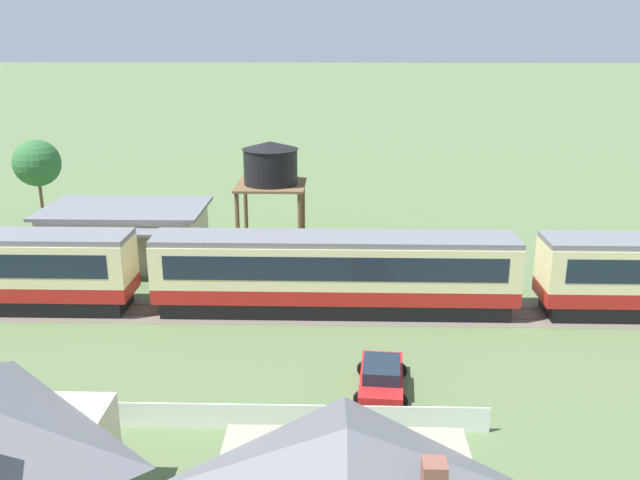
{
  "coord_description": "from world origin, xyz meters",
  "views": [
    {
      "loc": [
        -1.96,
        -34.33,
        14.52
      ],
      "look_at": [
        -2.99,
        4.18,
        2.6
      ],
      "focal_mm": 38.0,
      "sensor_mm": 36.0,
      "label": 1
    }
  ],
  "objects_px": {
    "parked_car_red": "(381,378)",
    "yard_tree_1": "(37,163)",
    "passenger_train": "(340,270)",
    "water_tower": "(271,166)",
    "station_building": "(127,234)"
  },
  "relations": [
    {
      "from": "parked_car_red",
      "to": "yard_tree_1",
      "type": "xyz_separation_m",
      "value": [
        -25.72,
        26.86,
        3.89
      ]
    },
    {
      "from": "passenger_train",
      "to": "parked_car_red",
      "type": "relative_size",
      "value": 14.11
    },
    {
      "from": "passenger_train",
      "to": "water_tower",
      "type": "relative_size",
      "value": 7.91
    },
    {
      "from": "yard_tree_1",
      "to": "station_building",
      "type": "bearing_deg",
      "value": -46.01
    },
    {
      "from": "water_tower",
      "to": "parked_car_red",
      "type": "relative_size",
      "value": 1.79
    },
    {
      "from": "parked_car_red",
      "to": "yard_tree_1",
      "type": "height_order",
      "value": "yard_tree_1"
    },
    {
      "from": "passenger_train",
      "to": "parked_car_red",
      "type": "distance_m",
      "value": 8.72
    },
    {
      "from": "parked_car_red",
      "to": "yard_tree_1",
      "type": "distance_m",
      "value": 37.39
    },
    {
      "from": "station_building",
      "to": "water_tower",
      "type": "bearing_deg",
      "value": 12.94
    },
    {
      "from": "passenger_train",
      "to": "yard_tree_1",
      "type": "height_order",
      "value": "yard_tree_1"
    },
    {
      "from": "station_building",
      "to": "yard_tree_1",
      "type": "relative_size",
      "value": 1.62
    },
    {
      "from": "station_building",
      "to": "water_tower",
      "type": "distance_m",
      "value": 10.36
    },
    {
      "from": "station_building",
      "to": "water_tower",
      "type": "xyz_separation_m",
      "value": [
        9.28,
        2.13,
        4.1
      ]
    },
    {
      "from": "passenger_train",
      "to": "station_building",
      "type": "height_order",
      "value": "passenger_train"
    },
    {
      "from": "passenger_train",
      "to": "station_building",
      "type": "bearing_deg",
      "value": 149.93
    }
  ]
}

